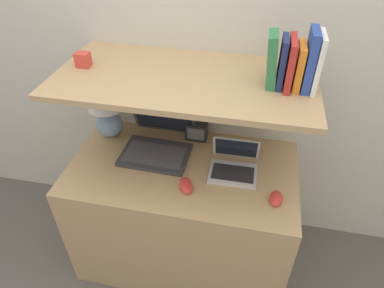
# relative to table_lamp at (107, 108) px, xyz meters

# --- Properties ---
(wall_back) EXTENTS (6.00, 0.05, 2.40)m
(wall_back) POSITION_rel_table_lamp_xyz_m (0.47, 0.21, 0.27)
(wall_back) COLOR beige
(wall_back) RESTS_ON ground_plane
(desk) EXTENTS (1.19, 0.66, 0.74)m
(desk) POSITION_rel_table_lamp_xyz_m (0.47, -0.19, -0.56)
(desk) COLOR tan
(desk) RESTS_ON ground_plane
(back_riser) EXTENTS (1.19, 0.04, 1.20)m
(back_riser) POSITION_rel_table_lamp_xyz_m (0.47, 0.16, -0.33)
(back_riser) COLOR beige
(back_riser) RESTS_ON ground_plane
(shelf) EXTENTS (1.19, 0.60, 0.03)m
(shelf) POSITION_rel_table_lamp_xyz_m (0.47, -0.12, 0.29)
(shelf) COLOR tan
(shelf) RESTS_ON back_riser
(table_lamp) EXTENTS (0.20, 0.20, 0.32)m
(table_lamp) POSITION_rel_table_lamp_xyz_m (0.00, 0.00, 0.00)
(table_lamp) COLOR #7593B2
(table_lamp) RESTS_ON desk
(laptop_large) EXTENTS (0.37, 0.36, 0.25)m
(laptop_large) POSITION_rel_table_lamp_xyz_m (0.31, -0.08, -0.14)
(laptop_large) COLOR #333338
(laptop_large) RESTS_ON desk
(laptop_small) EXTENTS (0.24, 0.22, 0.16)m
(laptop_small) POSITION_rel_table_lamp_xyz_m (0.74, -0.17, -0.15)
(laptop_small) COLOR silver
(laptop_small) RESTS_ON desk
(computer_mouse) EXTENTS (0.10, 0.13, 0.04)m
(computer_mouse) POSITION_rel_table_lamp_xyz_m (0.52, -0.34, -0.17)
(computer_mouse) COLOR red
(computer_mouse) RESTS_ON desk
(second_mouse) EXTENTS (0.07, 0.11, 0.04)m
(second_mouse) POSITION_rel_table_lamp_xyz_m (0.96, -0.33, -0.17)
(second_mouse) COLOR red
(second_mouse) RESTS_ON desk
(router_box) EXTENTS (0.12, 0.07, 0.11)m
(router_box) POSITION_rel_table_lamp_xyz_m (0.50, 0.07, -0.13)
(router_box) COLOR black
(router_box) RESTS_ON desk
(book_white) EXTENTS (0.02, 0.15, 0.24)m
(book_white) POSITION_rel_table_lamp_xyz_m (1.03, -0.12, 0.42)
(book_white) COLOR silver
(book_white) RESTS_ON shelf
(book_blue) EXTENTS (0.03, 0.14, 0.25)m
(book_blue) POSITION_rel_table_lamp_xyz_m (1.00, -0.12, 0.43)
(book_blue) COLOR #284293
(book_blue) RESTS_ON shelf
(book_orange) EXTENTS (0.03, 0.14, 0.19)m
(book_orange) POSITION_rel_table_lamp_xyz_m (0.96, -0.12, 0.39)
(book_orange) COLOR orange
(book_orange) RESTS_ON shelf
(book_red) EXTENTS (0.03, 0.17, 0.21)m
(book_red) POSITION_rel_table_lamp_xyz_m (0.92, -0.12, 0.40)
(book_red) COLOR #A82823
(book_red) RESTS_ON shelf
(book_navy) EXTENTS (0.02, 0.13, 0.21)m
(book_navy) POSITION_rel_table_lamp_xyz_m (0.89, -0.12, 0.41)
(book_navy) COLOR navy
(book_navy) RESTS_ON shelf
(book_green) EXTENTS (0.06, 0.12, 0.23)m
(book_green) POSITION_rel_table_lamp_xyz_m (0.85, -0.12, 0.41)
(book_green) COLOR #2D7042
(book_green) RESTS_ON shelf
(shelf_gadget) EXTENTS (0.06, 0.05, 0.07)m
(shelf_gadget) POSITION_rel_table_lamp_xyz_m (-0.01, -0.12, 0.33)
(shelf_gadget) COLOR #CC3D33
(shelf_gadget) RESTS_ON shelf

